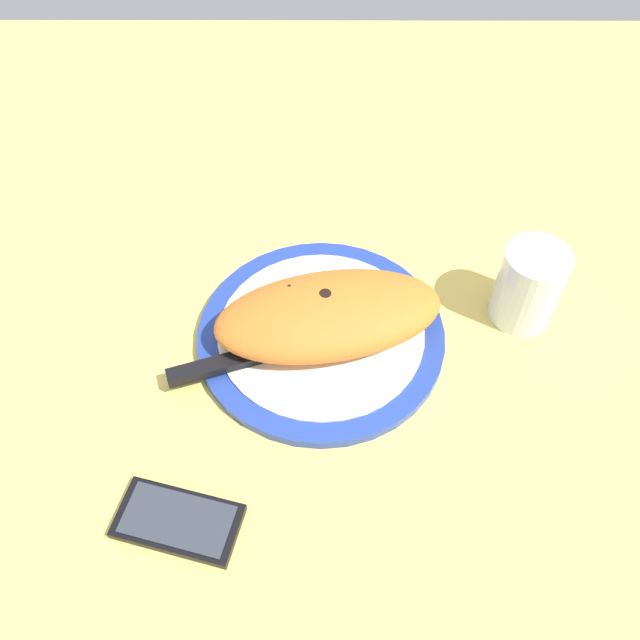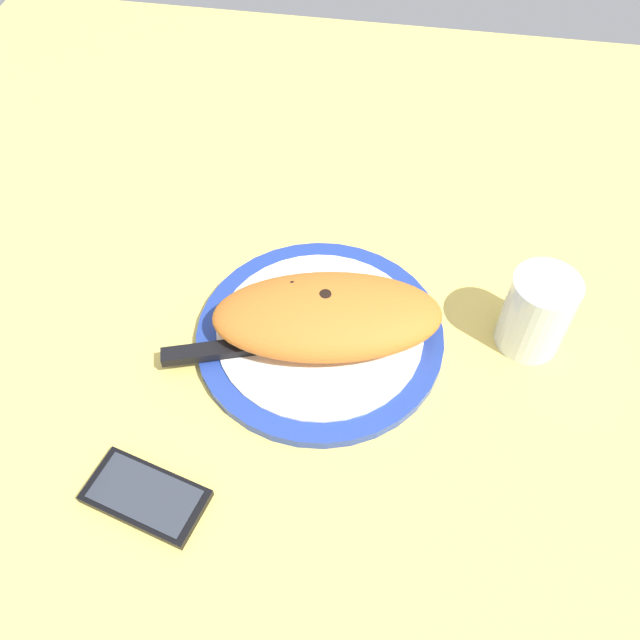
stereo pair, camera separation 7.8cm
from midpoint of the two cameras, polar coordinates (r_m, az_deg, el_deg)
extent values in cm
cube|color=#EACC60|center=(82.06, 2.72, -2.37)|extent=(150.00, 150.00, 3.00)
cylinder|color=#233D99|center=(80.31, 2.77, -1.47)|extent=(29.71, 29.71, 1.33)
cylinder|color=white|center=(79.65, 2.80, -1.13)|extent=(24.76, 24.76, 0.30)
ellipsoid|color=orange|center=(76.99, 3.50, 0.00)|extent=(28.66, 17.55, 5.88)
ellipsoid|color=black|center=(75.66, 3.42, 1.73)|extent=(3.69, 3.65, 1.00)
ellipsoid|color=black|center=(76.08, 5.57, 1.83)|extent=(2.14, 1.88, 0.72)
ellipsoid|color=black|center=(77.05, 0.62, 2.65)|extent=(2.21, 2.14, 0.70)
ellipsoid|color=black|center=(76.12, 0.63, 2.06)|extent=(2.53, 2.49, 0.69)
cube|color=silver|center=(83.69, 5.61, 2.56)|extent=(12.08, 2.72, 0.40)
cube|color=silver|center=(83.36, 0.09, 2.63)|extent=(4.29, 2.78, 0.40)
cube|color=silver|center=(78.38, 2.21, -1.92)|extent=(13.32, 5.81, 0.40)
cube|color=black|center=(77.42, -6.69, -2.88)|extent=(10.91, 5.34, 1.20)
cube|color=black|center=(71.63, -11.61, -14.78)|extent=(13.50, 9.23, 1.00)
cube|color=#2D333D|center=(71.11, -11.69, -14.60)|extent=(11.83, 7.94, 0.16)
cylinder|color=silver|center=(81.76, 20.68, 0.43)|extent=(7.72, 7.72, 10.45)
cylinder|color=silver|center=(83.51, 20.22, -0.58)|extent=(7.10, 7.10, 5.31)
camera|label=1|loc=(0.04, -87.13, 3.70)|focal=37.41mm
camera|label=2|loc=(0.04, 92.87, -3.70)|focal=37.41mm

